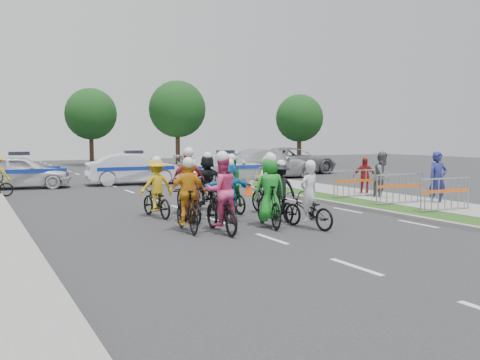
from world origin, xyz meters
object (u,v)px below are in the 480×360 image
police_car_2 (226,168)px  civilian_sedan (269,164)px  rider_4 (279,197)px  police_car_0 (20,172)px  rider_9 (188,189)px  cone_0 (249,187)px  barrier_2 (355,185)px  rider_2 (221,203)px  rider_8 (230,191)px  rider_10 (156,194)px  civilian_suv (292,161)px  tree_4 (91,114)px  tree_1 (177,109)px  spectator_1 (383,176)px  rider_11 (207,185)px  rider_1 (269,198)px  rider_3 (187,203)px  barrier_0 (445,196)px  tree_2 (299,118)px  spectator_2 (364,177)px  cone_1 (259,179)px  rider_0 (308,206)px  police_car_1 (134,169)px  rider_7 (269,190)px  spectator_0 (438,179)px  rider_6 (190,201)px  barrier_1 (400,190)px  rider_5 (228,194)px

police_car_2 → civilian_sedan: civilian_sedan is taller
rider_4 → police_car_0: bearing=-61.2°
rider_9 → cone_0: bearing=-134.8°
police_car_0 → barrier_2: 14.99m
rider_2 → rider_4: rider_2 is taller
barrier_2 → police_car_2: bearing=95.8°
rider_8 → rider_10: 2.37m
civilian_sedan → civilian_suv: civilian_sedan is taller
police_car_2 → tree_4: size_ratio=0.82×
tree_1 → spectator_1: bearing=-93.5°
rider_8 → police_car_2: 11.12m
rider_8 → police_car_2: size_ratio=0.36×
rider_11 → civilian_sedan: bearing=-134.5°
police_car_2 → spectator_1: bearing=-172.1°
police_car_0 → rider_1: bearing=-151.5°
civilian_suv → rider_4: bearing=144.4°
rider_3 → rider_2: bearing=149.5°
civilian_suv → barrier_0: 17.85m
tree_2 → rider_2: bearing=-127.1°
rider_3 → civilian_sedan: size_ratio=0.32×
rider_2 → police_car_2: bearing=-112.1°
rider_4 → spectator_2: 7.05m
cone_1 → tree_4: size_ratio=0.11×
rider_0 → tree_1: bearing=-114.5°
rider_10 → police_car_1: (2.48, 10.92, 0.06)m
rider_0 → police_car_0: size_ratio=0.41×
rider_2 → rider_4: bearing=-152.0°
rider_0 → tree_1: 30.37m
rider_2 → cone_0: size_ratio=2.90×
rider_10 → rider_7: bearing=157.4°
rider_0 → rider_9: 4.05m
rider_2 → barrier_0: 7.39m
barrier_0 → tree_1: tree_1 is taller
rider_9 → spectator_1: 7.78m
spectator_2 → rider_8: bearing=-136.4°
barrier_0 → tree_2: (11.30, 25.04, 3.27)m
police_car_1 → tree_1: (7.82, 14.64, 3.78)m
spectator_0 → barrier_2: (-1.31, 2.74, -0.37)m
police_car_2 → barrier_0: (0.94, -13.44, -0.19)m
rider_7 → cone_0: 5.34m
rider_11 → civilian_sedan: 13.33m
police_car_0 → tree_4: size_ratio=0.71×
tree_1 → rider_9: bearing=-110.0°
police_car_1 → tree_4: bearing=-0.3°
police_car_2 → barrier_2: (0.94, -9.20, -0.19)m
rider_1 → rider_6: bearing=-36.2°
spectator_1 → barrier_0: spectator_1 is taller
rider_11 → civilian_suv: bearing=-137.5°
spectator_0 → barrier_1: bearing=173.4°
rider_5 → tree_2: 29.19m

